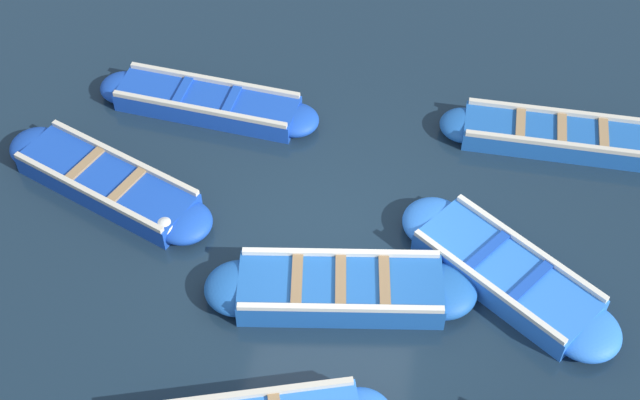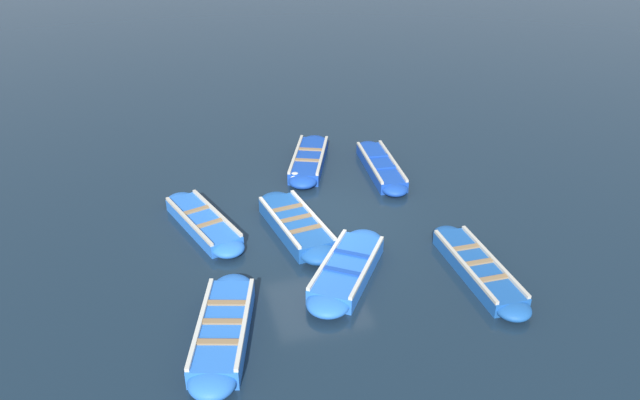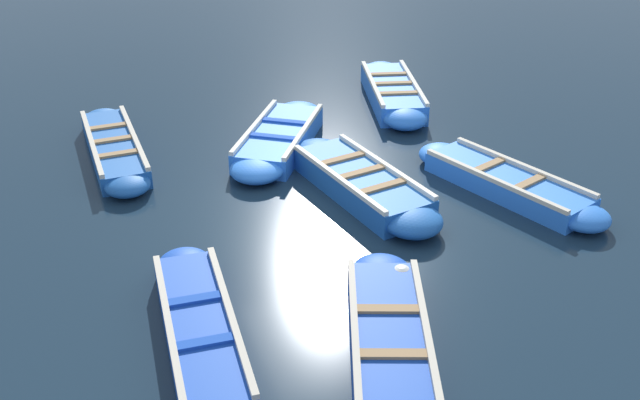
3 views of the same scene
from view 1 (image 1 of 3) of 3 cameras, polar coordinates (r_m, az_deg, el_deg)
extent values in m
plane|color=#162838|center=(12.22, 0.94, -3.92)|extent=(120.00, 120.00, 0.00)
cube|color=beige|center=(10.73, -5.16, -12.33)|extent=(0.95, 2.59, 0.07)
cube|color=#1E59AD|center=(11.70, 1.32, -5.76)|extent=(1.39, 2.79, 0.37)
ellipsoid|color=#1E59AD|center=(11.76, -5.22, -5.63)|extent=(1.02, 1.05, 0.37)
ellipsoid|color=#1E59AD|center=(11.79, 7.84, -5.81)|extent=(1.02, 1.05, 0.37)
cube|color=silver|center=(11.27, 1.33, -6.92)|extent=(0.52, 2.59, 0.07)
cube|color=silver|center=(11.79, 1.34, -3.39)|extent=(0.52, 2.59, 0.07)
cube|color=olive|center=(11.54, -1.49, -5.12)|extent=(0.86, 0.28, 0.04)
cube|color=olive|center=(11.54, 1.33, -5.16)|extent=(0.86, 0.28, 0.04)
cube|color=olive|center=(11.56, 4.16, -5.19)|extent=(0.86, 0.28, 0.04)
cube|color=#1947B7|center=(13.28, -13.44, 1.06)|extent=(1.82, 2.90, 0.33)
ellipsoid|color=#1947B7|center=(14.08, -17.65, 3.24)|extent=(1.05, 1.06, 0.33)
ellipsoid|color=#1947B7|center=(12.58, -8.73, -1.40)|extent=(1.05, 1.06, 0.33)
cube|color=beige|center=(12.97, -14.72, 0.55)|extent=(1.06, 2.56, 0.07)
cube|color=beige|center=(13.31, -12.49, 2.72)|extent=(1.06, 2.56, 0.07)
cube|color=#9E7A51|center=(13.36, -14.83, 2.25)|extent=(0.77, 0.41, 0.04)
cube|color=#9E7A51|center=(12.93, -12.29, 0.94)|extent=(0.77, 0.41, 0.04)
cube|color=#1947B7|center=(14.24, -7.20, 6.15)|extent=(1.00, 2.94, 0.31)
ellipsoid|color=#1947B7|center=(14.76, -12.48, 7.04)|extent=(0.77, 0.79, 0.31)
ellipsoid|color=#1947B7|center=(13.86, -1.59, 5.14)|extent=(0.77, 0.79, 0.31)
cube|color=beige|center=(13.88, -7.77, 5.78)|extent=(0.30, 2.82, 0.07)
cube|color=beige|center=(14.35, -6.79, 7.63)|extent=(0.30, 2.82, 0.07)
cube|color=#1947B7|center=(14.26, -8.81, 6.94)|extent=(0.69, 0.19, 0.04)
cube|color=#1947B7|center=(14.00, -5.69, 6.40)|extent=(0.69, 0.19, 0.04)
cube|color=#1E59AD|center=(14.08, 15.09, 3.92)|extent=(0.83, 2.92, 0.31)
ellipsoid|color=#1E59AD|center=(13.95, 9.20, 4.75)|extent=(0.74, 0.76, 0.31)
cube|color=beige|center=(13.69, 15.24, 3.45)|extent=(0.11, 2.85, 0.07)
cube|color=beige|center=(14.21, 15.24, 5.46)|extent=(0.11, 2.85, 0.07)
cube|color=#9E7A51|center=(13.89, 12.72, 4.79)|extent=(0.70, 0.15, 0.04)
cube|color=#9E7A51|center=(13.96, 15.23, 4.43)|extent=(0.70, 0.15, 0.04)
cube|color=#9E7A51|center=(14.06, 17.71, 4.07)|extent=(0.70, 0.15, 0.04)
cube|color=blue|center=(12.11, 11.84, -4.69)|extent=(2.23, 2.61, 0.35)
ellipsoid|color=blue|center=(12.51, 7.37, -1.47)|extent=(1.27, 1.28, 0.35)
ellipsoid|color=blue|center=(11.83, 16.61, -8.07)|extent=(1.27, 1.28, 0.35)
cube|color=silver|center=(11.70, 10.66, -5.34)|extent=(1.47, 2.05, 0.07)
cube|color=silver|center=(12.21, 13.27, -2.90)|extent=(1.47, 2.05, 0.07)
cube|color=#1947B7|center=(12.06, 10.66, -3.20)|extent=(0.79, 0.61, 0.04)
cube|color=#1947B7|center=(11.87, 13.32, -5.09)|extent=(0.79, 0.61, 0.04)
sphere|color=silver|center=(12.52, -9.85, -1.85)|extent=(0.36, 0.36, 0.36)
camera|label=2|loc=(12.56, 79.06, 0.44)|focal=35.00mm
camera|label=3|loc=(15.79, -35.63, 25.94)|focal=42.00mm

